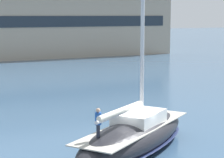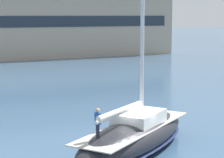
% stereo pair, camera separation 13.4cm
% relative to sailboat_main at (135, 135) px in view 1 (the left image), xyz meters
% --- Properties ---
extents(ground_plane, '(400.00, 400.00, 0.00)m').
position_rel_sailboat_main_xyz_m(ground_plane, '(-0.02, -0.02, -1.10)').
color(ground_plane, '#385675').
extents(waterfront_building, '(40.90, 15.77, 13.40)m').
position_rel_sailboat_main_xyz_m(waterfront_building, '(20.46, 62.49, 5.64)').
color(waterfront_building, tan).
rests_on(waterfront_building, ground).
extents(sailboat_main, '(11.67, 9.18, 16.17)m').
position_rel_sailboat_main_xyz_m(sailboat_main, '(0.00, 0.00, 0.00)').
color(sailboat_main, '#232328').
rests_on(sailboat_main, ground).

